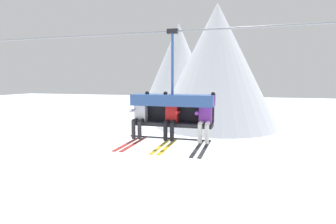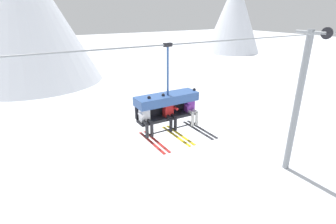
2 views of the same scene
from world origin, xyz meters
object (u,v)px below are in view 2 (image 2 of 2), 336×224
object	(u,v)px
lift_tower_far	(298,101)
skier_red	(170,112)
skier_purple	(192,107)
skier_white	(146,117)
chairlift_chair	(167,102)

from	to	relation	value
lift_tower_far	skier_red	world-z (taller)	lift_tower_far
lift_tower_far	skier_purple	bearing A→B (deg)	-173.33
skier_white	lift_tower_far	bearing A→B (deg)	5.44
skier_purple	lift_tower_far	bearing A→B (deg)	6.67
skier_purple	skier_red	bearing A→B (deg)	180.00
lift_tower_far	chairlift_chair	world-z (taller)	lift_tower_far
skier_white	skier_purple	size ratio (longest dim) A/B	1.00
chairlift_chair	skier_white	world-z (taller)	chairlift_chair
chairlift_chair	skier_purple	distance (m)	0.97
lift_tower_far	skier_purple	world-z (taller)	lift_tower_far
chairlift_chair	skier_white	distance (m)	0.97
chairlift_chair	skier_red	xyz separation A→B (m)	(-0.00, -0.21, -0.28)
skier_white	skier_red	bearing A→B (deg)	0.00
skier_white	skier_purple	xyz separation A→B (m)	(1.80, 0.00, 0.00)
lift_tower_far	skier_red	xyz separation A→B (m)	(-8.79, -0.92, 1.43)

